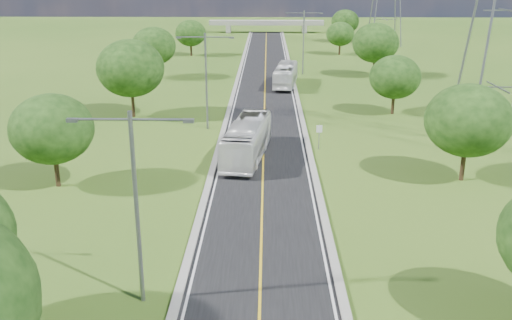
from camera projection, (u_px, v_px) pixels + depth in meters
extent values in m
plane|color=#335818|center=(265.00, 98.00, 74.66)|extent=(260.00, 260.00, 0.00)
cube|color=black|center=(265.00, 89.00, 80.33)|extent=(8.00, 150.00, 0.06)
cube|color=gray|center=(235.00, 88.00, 80.38)|extent=(0.50, 150.00, 0.22)
cube|color=gray|center=(295.00, 89.00, 80.22)|extent=(0.50, 150.00, 0.22)
cylinder|color=slate|center=(319.00, 137.00, 53.33)|extent=(0.08, 0.08, 2.40)
cube|color=white|center=(319.00, 129.00, 53.05)|extent=(0.55, 0.04, 0.70)
cube|color=gray|center=(228.00, 29.00, 150.31)|extent=(1.20, 3.00, 2.00)
cube|color=gray|center=(304.00, 29.00, 149.93)|extent=(1.20, 3.00, 2.00)
cube|color=gray|center=(266.00, 23.00, 149.61)|extent=(30.00, 3.00, 1.20)
cylinder|color=slate|center=(137.00, 211.00, 27.70)|extent=(0.22, 0.22, 10.00)
cylinder|color=slate|center=(100.00, 119.00, 26.25)|extent=(2.80, 0.12, 0.12)
cylinder|color=slate|center=(160.00, 120.00, 26.20)|extent=(2.80, 0.12, 0.12)
cube|color=slate|center=(72.00, 120.00, 26.29)|extent=(0.50, 0.25, 0.18)
cube|color=slate|center=(189.00, 121.00, 26.19)|extent=(0.50, 0.25, 0.18)
cylinder|color=slate|center=(206.00, 82.00, 58.96)|extent=(0.22, 0.22, 10.00)
cylinder|color=slate|center=(191.00, 37.00, 57.51)|extent=(2.80, 0.12, 0.12)
cylinder|color=slate|center=(219.00, 37.00, 57.46)|extent=(2.80, 0.12, 0.12)
cube|color=slate|center=(178.00, 38.00, 57.55)|extent=(0.50, 0.25, 0.18)
cube|color=slate|center=(232.00, 38.00, 57.45)|extent=(0.50, 0.25, 0.18)
cylinder|color=slate|center=(303.00, 43.00, 90.00)|extent=(0.22, 0.22, 10.00)
cylinder|color=slate|center=(295.00, 13.00, 88.55)|extent=(2.80, 0.12, 0.12)
cylinder|color=slate|center=(313.00, 13.00, 88.50)|extent=(2.80, 0.12, 0.12)
cube|color=slate|center=(287.00, 13.00, 88.59)|extent=(0.50, 0.25, 0.18)
cube|color=slate|center=(322.00, 13.00, 88.49)|extent=(0.50, 0.25, 0.18)
cylinder|color=black|center=(57.00, 170.00, 44.21)|extent=(0.36, 0.36, 2.70)
ellipsoid|color=black|center=(52.00, 129.00, 43.15)|extent=(6.30, 6.30, 5.36)
cylinder|color=black|center=(133.00, 103.00, 64.95)|extent=(0.36, 0.36, 3.24)
ellipsoid|color=black|center=(130.00, 68.00, 63.68)|extent=(7.56, 7.56, 6.43)
cylinder|color=black|center=(155.00, 69.00, 87.78)|extent=(0.36, 0.36, 2.88)
ellipsoid|color=black|center=(154.00, 46.00, 86.65)|extent=(6.72, 6.72, 5.71)
cylinder|color=black|center=(191.00, 49.00, 110.52)|extent=(0.36, 0.36, 2.52)
ellipsoid|color=black|center=(191.00, 33.00, 109.54)|extent=(5.88, 5.88, 5.00)
cylinder|color=black|center=(463.00, 163.00, 45.48)|extent=(0.36, 0.36, 2.88)
ellipsoid|color=black|center=(468.00, 120.00, 44.35)|extent=(6.72, 6.72, 5.71)
cylinder|color=black|center=(393.00, 103.00, 66.39)|extent=(0.36, 0.36, 2.52)
ellipsoid|color=black|center=(395.00, 77.00, 65.41)|extent=(5.88, 5.88, 5.00)
cylinder|color=black|center=(374.00, 67.00, 89.00)|extent=(0.36, 0.36, 3.06)
ellipsoid|color=black|center=(376.00, 43.00, 87.81)|extent=(7.14, 7.14, 6.07)
cylinder|color=black|center=(340.00, 49.00, 111.90)|extent=(0.36, 0.36, 2.34)
ellipsoid|color=black|center=(340.00, 34.00, 110.99)|extent=(5.46, 5.46, 4.64)
cylinder|color=black|center=(344.00, 36.00, 130.72)|extent=(0.36, 0.36, 2.70)
ellipsoid|color=black|center=(345.00, 22.00, 129.67)|extent=(6.30, 6.30, 5.36)
imported|color=silver|center=(286.00, 75.00, 81.78)|extent=(3.94, 11.46, 3.13)
imported|color=silver|center=(247.00, 139.00, 50.72)|extent=(4.37, 12.25, 3.34)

